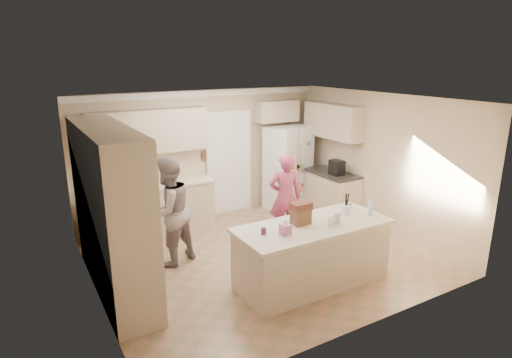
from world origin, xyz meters
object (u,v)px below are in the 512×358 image
teen_boy (169,211)px  coffee_maker (337,168)px  dollhouse_body (301,217)px  teen_girl (285,198)px  refrigerator (288,167)px  island_base (312,255)px  tissue_box (285,229)px  utensil_crock (346,210)px

teen_boy → coffee_maker: bearing=162.8°
dollhouse_body → teen_boy: bearing=132.5°
dollhouse_body → teen_girl: size_ratio=0.16×
refrigerator → teen_boy: bearing=-171.6°
refrigerator → island_base: size_ratio=0.82×
refrigerator → coffee_maker: bearing=-80.0°
refrigerator → coffee_maker: (0.47, -1.05, 0.17)m
tissue_box → island_base: bearing=10.3°
island_base → teen_boy: 2.32m
refrigerator → tissue_box: 3.72m
utensil_crock → refrigerator: bearing=72.2°
refrigerator → island_base: (-1.58, -2.95, -0.46)m
coffee_maker → teen_girl: bearing=-164.4°
teen_boy → island_base: bearing=112.4°
refrigerator → coffee_maker: size_ratio=6.00×
teen_boy → teen_girl: bearing=153.9°
island_base → utensil_crock: 0.86m
island_base → utensil_crock: utensil_crock is taller
refrigerator → island_base: bearing=-132.2°
coffee_maker → teen_boy: (-3.62, -0.25, -0.19)m
refrigerator → coffee_maker: refrigerator is taller
refrigerator → teen_girl: size_ratio=1.12×
tissue_box → teen_boy: teen_boy is taller
refrigerator → dollhouse_body: size_ratio=6.92×
refrigerator → teen_girl: bearing=-139.7°
utensil_crock → teen_boy: (-2.22, 1.60, -0.12)m
utensil_crock → dollhouse_body: (-0.80, 0.05, 0.04)m
dollhouse_body → teen_boy: 2.11m
island_base → teen_girl: teen_girl is taller
dollhouse_body → teen_girl: bearing=64.1°
coffee_maker → dollhouse_body: coffee_maker is taller
utensil_crock → tissue_box: (-1.20, -0.15, -0.00)m
tissue_box → teen_boy: bearing=120.2°
utensil_crock → teen_boy: size_ratio=0.09×
island_base → dollhouse_body: (-0.15, 0.10, 0.60)m
coffee_maker → utensil_crock: size_ratio=2.00×
teen_girl → island_base: bearing=95.9°
coffee_maker → utensil_crock: (-1.40, -1.85, -0.07)m
teen_boy → teen_girl: 2.10m
refrigerator → teen_girl: (-1.07, -1.48, -0.09)m
utensil_crock → dollhouse_body: bearing=176.4°
refrigerator → utensil_crock: 3.05m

